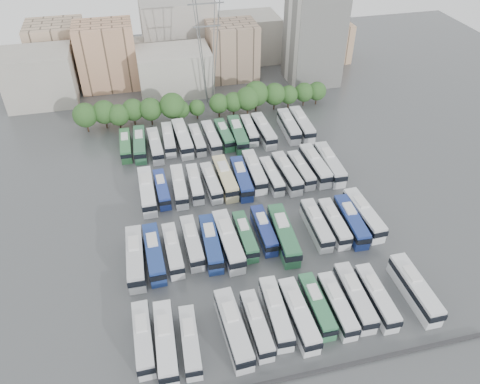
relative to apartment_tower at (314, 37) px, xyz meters
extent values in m
plane|color=#424447|center=(-34.00, -58.00, -13.00)|extent=(220.00, 220.00, 0.00)
cube|color=#2D2D30|center=(-34.00, -91.00, -12.75)|extent=(56.00, 0.50, 0.50)
cylinder|color=black|center=(-64.30, -15.98, -11.75)|extent=(0.36, 0.36, 2.50)
sphere|color=#234C1E|center=(-64.30, -15.98, -8.36)|extent=(6.00, 6.00, 6.00)
cylinder|color=black|center=(-59.76, -15.25, -11.78)|extent=(0.36, 0.36, 2.43)
sphere|color=#234C1E|center=(-59.76, -15.25, -8.48)|extent=(5.84, 5.84, 5.84)
cylinder|color=black|center=(-56.40, -16.75, -11.90)|extent=(0.36, 0.36, 2.20)
sphere|color=#234C1E|center=(-56.40, -16.75, -8.92)|extent=(5.28, 5.28, 5.28)
cylinder|color=black|center=(-52.79, -15.17, -11.85)|extent=(0.36, 0.36, 2.29)
sphere|color=#234C1E|center=(-52.79, -15.17, -8.74)|extent=(5.50, 5.50, 5.50)
cylinder|color=black|center=(-48.52, -16.18, -11.81)|extent=(0.36, 0.36, 2.37)
sphere|color=#234C1E|center=(-48.52, -16.18, -8.59)|extent=(5.69, 5.69, 5.69)
cylinder|color=black|center=(-43.05, -16.68, -11.65)|extent=(0.36, 0.36, 2.69)
sphere|color=#234C1E|center=(-43.05, -16.68, -8.00)|extent=(6.46, 6.46, 6.46)
cylinder|color=black|center=(-41.03, -16.40, -12.05)|extent=(0.36, 0.36, 1.90)
sphere|color=#234C1E|center=(-41.03, -16.40, -9.46)|extent=(4.57, 4.57, 4.57)
cylinder|color=black|center=(-36.80, -15.81, -12.14)|extent=(0.36, 0.36, 1.72)
sphere|color=#234C1E|center=(-36.80, -15.81, -9.80)|extent=(4.14, 4.14, 4.14)
cylinder|color=black|center=(-31.06, -16.10, -11.95)|extent=(0.36, 0.36, 2.09)
sphere|color=#234C1E|center=(-31.06, -16.10, -9.12)|extent=(5.02, 5.02, 5.02)
cylinder|color=black|center=(-27.25, -16.26, -11.94)|extent=(0.36, 0.36, 2.12)
sphere|color=#234C1E|center=(-27.25, -16.26, -9.07)|extent=(5.08, 5.08, 5.08)
cylinder|color=black|center=(-23.63, -16.83, -11.73)|extent=(0.36, 0.36, 2.54)
sphere|color=#234C1E|center=(-23.63, -16.83, -8.28)|extent=(6.09, 6.09, 6.09)
cylinder|color=black|center=(-20.89, -15.18, -11.64)|extent=(0.36, 0.36, 2.72)
sphere|color=#234C1E|center=(-20.89, -15.18, -7.95)|extent=(6.53, 6.53, 6.53)
cylinder|color=black|center=(-15.96, -15.48, -11.79)|extent=(0.36, 0.36, 2.42)
sphere|color=#234C1E|center=(-15.96, -15.48, -8.50)|extent=(5.82, 5.82, 5.82)
cylinder|color=black|center=(-11.95, -15.41, -11.97)|extent=(0.36, 0.36, 2.05)
sphere|color=#234C1E|center=(-11.95, -15.41, -9.19)|extent=(4.93, 4.93, 4.93)
cylinder|color=black|center=(-7.54, -15.16, -11.94)|extent=(0.36, 0.36, 2.13)
sphere|color=#234C1E|center=(-7.54, -15.16, -9.05)|extent=(5.10, 5.10, 5.10)
cylinder|color=black|center=(-3.92, -15.25, -11.95)|extent=(0.36, 0.36, 2.09)
sphere|color=#234C1E|center=(-3.92, -15.25, -9.11)|extent=(5.03, 5.03, 5.03)
cube|color=#9E998E|center=(-76.00, 4.00, -6.00)|extent=(18.00, 14.00, 14.00)
cube|color=tan|center=(-58.00, 10.00, -4.00)|extent=(16.00, 12.00, 18.00)
cube|color=#ADA89E|center=(-40.00, 2.00, -7.00)|extent=(20.00, 14.00, 12.00)
cube|color=gray|center=(-22.00, 8.00, -5.00)|extent=(14.00, 12.00, 16.00)
cube|color=gray|center=(-36.00, 22.00, -3.00)|extent=(22.00, 16.00, 20.00)
cube|color=tan|center=(-72.00, 20.00, -5.00)|extent=(16.00, 14.00, 16.00)
cube|color=#A39E93|center=(-14.00, 20.00, -6.00)|extent=(18.00, 14.00, 14.00)
cube|color=tan|center=(10.00, 14.00, -7.00)|extent=(14.00, 12.00, 12.00)
cube|color=gray|center=(-48.00, 16.00, -8.00)|extent=(12.00, 10.00, 10.00)
cube|color=silver|center=(0.00, 0.00, 0.00)|extent=(14.00, 14.00, 26.00)
cylinder|color=slate|center=(-34.00, -10.00, 4.00)|extent=(2.90, 2.91, 33.83)
cylinder|color=slate|center=(-34.00, -6.00, 4.00)|extent=(2.90, 2.91, 33.83)
cylinder|color=slate|center=(-30.00, -10.00, 4.00)|extent=(2.90, 2.91, 33.83)
cylinder|color=slate|center=(-30.00, -6.00, 4.00)|extent=(2.90, 2.91, 33.83)
cube|color=slate|center=(-32.00, -8.00, 13.52)|extent=(9.00, 0.30, 0.30)
cube|color=slate|center=(-32.00, -8.00, 8.08)|extent=(7.00, 0.30, 0.30)
cube|color=silver|center=(-55.35, -81.01, -11.38)|extent=(2.51, 11.44, 3.23)
cube|color=black|center=(-55.35, -81.15, -10.76)|extent=(2.63, 11.61, 0.95)
cube|color=silver|center=(-55.36, -79.58, -9.56)|extent=(1.64, 3.06, 0.42)
cube|color=silver|center=(-52.28, -82.46, -11.24)|extent=(3.03, 12.50, 3.52)
cube|color=black|center=(-52.28, -82.61, -10.57)|extent=(3.16, 12.69, 1.04)
cube|color=silver|center=(-52.23, -80.91, -9.25)|extent=(1.86, 3.37, 0.46)
cube|color=silver|center=(-48.85, -83.01, -11.47)|extent=(2.77, 10.87, 3.05)
cube|color=black|center=(-48.86, -83.14, -10.89)|extent=(2.88, 11.03, 0.90)
cube|color=silver|center=(-48.79, -81.66, -9.75)|extent=(1.65, 2.94, 0.40)
cube|color=silver|center=(-42.40, -82.54, -11.19)|extent=(3.32, 12.89, 3.62)
cube|color=black|center=(-42.39, -82.70, -10.50)|extent=(3.45, 13.09, 1.06)
cube|color=silver|center=(-42.48, -80.94, -9.15)|extent=(1.97, 3.49, 0.47)
cube|color=silver|center=(-38.83, -82.49, -11.44)|extent=(2.52, 11.07, 3.13)
cube|color=black|center=(-38.83, -82.63, -10.84)|extent=(2.64, 11.24, 0.92)
cube|color=silver|center=(-38.85, -81.11, -9.67)|extent=(1.61, 2.97, 0.40)
cube|color=silver|center=(-35.46, -81.16, -11.32)|extent=(2.98, 11.98, 3.37)
cube|color=black|center=(-35.47, -81.30, -10.67)|extent=(3.10, 12.16, 0.99)
cube|color=silver|center=(-35.40, -79.67, -9.41)|extent=(1.80, 3.23, 0.44)
cube|color=silver|center=(-32.26, -82.37, -11.27)|extent=(2.77, 12.24, 3.46)
cube|color=black|center=(-32.26, -82.53, -10.61)|extent=(2.90, 12.42, 1.02)
cube|color=silver|center=(-32.28, -80.85, -9.32)|extent=(1.78, 3.28, 0.45)
cube|color=#317249|center=(-28.92, -81.24, -11.44)|extent=(2.38, 11.03, 3.12)
cube|color=black|center=(-28.92, -81.38, -10.84)|extent=(2.49, 11.20, 0.92)
cube|color=silver|center=(-28.91, -79.86, -9.67)|extent=(1.57, 2.94, 0.40)
cube|color=silver|center=(-25.82, -81.94, -11.41)|extent=(2.43, 11.21, 3.17)
cube|color=black|center=(-25.82, -82.08, -10.81)|extent=(2.54, 11.38, 0.93)
cube|color=silver|center=(-25.82, -80.54, -9.62)|extent=(1.60, 2.99, 0.41)
cube|color=silver|center=(-22.57, -81.14, -11.31)|extent=(2.90, 12.02, 3.39)
cube|color=black|center=(-22.58, -81.29, -10.66)|extent=(3.02, 12.20, 1.00)
cube|color=silver|center=(-22.53, -79.65, -9.40)|extent=(1.79, 3.24, 0.44)
cube|color=silver|center=(-19.22, -81.92, -11.37)|extent=(2.60, 11.56, 3.27)
cube|color=black|center=(-19.23, -82.06, -10.74)|extent=(2.72, 11.74, 0.96)
cube|color=silver|center=(-19.20, -80.48, -9.52)|extent=(1.67, 3.10, 0.42)
cube|color=silver|center=(-12.60, -81.97, -11.21)|extent=(2.70, 12.65, 3.58)
cube|color=black|center=(-12.60, -82.13, -10.52)|extent=(2.83, 12.84, 1.05)
cube|color=silver|center=(-12.60, -80.39, -9.18)|extent=(1.80, 3.37, 0.46)
cube|color=silver|center=(-55.47, -64.70, -11.18)|extent=(3.05, 12.91, 3.64)
cube|color=black|center=(-55.47, -64.87, -10.48)|extent=(3.18, 13.11, 1.07)
cube|color=silver|center=(-55.43, -63.10, -9.12)|extent=(1.90, 3.47, 0.47)
cube|color=navy|center=(-52.27, -64.36, -11.25)|extent=(2.95, 12.44, 3.51)
cube|color=black|center=(-52.27, -64.51, -10.58)|extent=(3.08, 12.63, 1.03)
cube|color=silver|center=(-52.31, -62.81, -9.27)|extent=(1.84, 3.34, 0.45)
cube|color=silver|center=(-49.01, -64.10, -11.41)|extent=(2.64, 11.29, 3.18)
cube|color=black|center=(-49.01, -64.24, -10.80)|extent=(2.76, 11.46, 0.94)
cube|color=silver|center=(-49.04, -62.69, -9.61)|extent=(1.66, 3.03, 0.41)
cube|color=silver|center=(-45.47, -63.03, -11.37)|extent=(2.68, 11.59, 3.27)
cube|color=black|center=(-45.47, -63.18, -10.74)|extent=(2.80, 11.76, 0.96)
cube|color=silver|center=(-45.50, -61.59, -9.52)|extent=(1.70, 3.11, 0.42)
cube|color=navy|center=(-42.26, -64.09, -11.27)|extent=(2.99, 12.27, 3.45)
cube|color=black|center=(-42.27, -64.25, -10.61)|extent=(3.12, 12.45, 1.02)
cube|color=silver|center=(-42.21, -62.57, -9.32)|extent=(1.83, 3.30, 0.45)
cube|color=silver|center=(-39.19, -64.38, -11.12)|extent=(3.30, 13.38, 3.76)
cube|color=black|center=(-39.18, -64.54, -10.40)|extent=(3.44, 13.58, 1.11)
cube|color=silver|center=(-39.25, -62.72, -8.99)|extent=(2.01, 3.61, 0.49)
cube|color=#2C6742|center=(-35.89, -63.53, -11.46)|extent=(2.37, 10.90, 3.09)
cube|color=black|center=(-35.89, -63.67, -10.87)|extent=(2.48, 11.07, 0.91)
cube|color=silver|center=(-35.90, -62.17, -9.71)|extent=(1.56, 2.91, 0.40)
cube|color=navy|center=(-32.16, -62.78, -11.43)|extent=(2.43, 11.12, 3.15)
cube|color=black|center=(-32.16, -62.92, -10.83)|extent=(2.55, 11.28, 0.93)
cube|color=silver|center=(-32.15, -61.39, -9.65)|extent=(1.59, 2.97, 0.41)
cube|color=#2B6641|center=(-29.14, -65.13, -11.12)|extent=(3.47, 13.43, 3.77)
cube|color=black|center=(-29.15, -65.30, -10.39)|extent=(3.62, 13.63, 1.11)
cube|color=silver|center=(-29.06, -63.47, -8.99)|extent=(2.06, 3.64, 0.49)
cube|color=silver|center=(-22.31, -63.78, -11.33)|extent=(2.78, 11.84, 3.34)
cube|color=black|center=(-22.31, -63.92, -10.69)|extent=(2.91, 12.02, 0.98)
cube|color=silver|center=(-22.28, -62.31, -9.45)|extent=(1.74, 3.18, 0.43)
cube|color=silver|center=(-18.92, -64.05, -11.39)|extent=(2.67, 11.41, 3.22)
cube|color=black|center=(-18.92, -64.19, -10.78)|extent=(2.78, 11.58, 0.95)
cube|color=silver|center=(-18.89, -62.63, -9.57)|extent=(1.68, 3.06, 0.42)
cube|color=navy|center=(-15.69, -64.42, -11.27)|extent=(3.22, 12.34, 3.46)
cube|color=black|center=(-15.70, -64.57, -10.61)|extent=(3.35, 12.53, 1.02)
cube|color=silver|center=(-15.61, -62.89, -9.31)|extent=(1.90, 3.34, 0.45)
cube|color=silver|center=(-12.64, -63.31, -11.20)|extent=(3.14, 12.77, 3.59)
cube|color=black|center=(-12.63, -63.46, -10.52)|extent=(3.28, 12.96, 1.06)
cube|color=silver|center=(-12.70, -61.72, -9.17)|extent=(1.91, 3.44, 0.46)
cube|color=silver|center=(-52.04, -46.39, -11.18)|extent=(2.81, 12.84, 3.63)
cube|color=black|center=(-52.03, -46.55, -10.49)|extent=(2.94, 13.04, 1.07)
cube|color=silver|center=(-52.05, -44.79, -9.13)|extent=(1.84, 3.43, 0.47)
cube|color=navy|center=(-49.06, -45.95, -11.50)|extent=(2.57, 10.66, 3.00)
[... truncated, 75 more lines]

